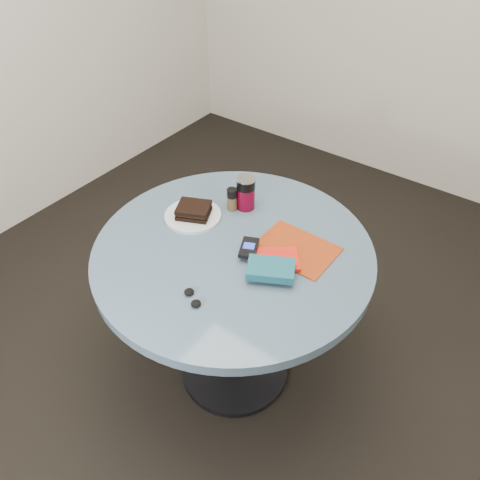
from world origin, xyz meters
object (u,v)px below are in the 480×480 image
Objects in this scene: table at (234,280)px; novel at (271,269)px; plate at (193,216)px; mp3_player at (249,248)px; pepper_grinder at (232,199)px; headphones at (192,298)px; red_book at (273,260)px; magazine at (296,249)px; sandwich at (194,210)px; soda_can at (246,193)px.

novel is (0.19, -0.04, 0.20)m from table.
plate reaches higher than table.
novel reaches higher than mp3_player.
pepper_grinder reaches higher than headphones.
table is 10.79× the size of pepper_grinder.
headphones is (-0.14, -0.23, -0.03)m from novel.
novel is at bearing -102.78° from red_book.
magazine is at bearing 10.12° from plate.
magazine is 1.55× the size of red_book.
soda_can is at bearing 54.62° from sandwich.
mp3_player is at bearing -52.10° from soda_can.
red_book is at bearing 87.76° from novel.
pepper_grinder is 0.60× the size of novel.
table is 7.35× the size of soda_can.
table is at bearing -145.57° from magazine.
novel is at bearing -12.64° from plate.
sandwich is 0.29m from mp3_player.
mp3_player is (0.20, -0.17, -0.02)m from pepper_grinder.
novel is at bearing 58.24° from headphones.
headphones is at bearing -68.03° from pepper_grinder.
plate is 1.42× the size of sandwich.
sandwich is 0.15m from pepper_grinder.
novel is (0.42, -0.09, 0.03)m from plate.
mp3_player is (0.17, -0.21, -0.04)m from soda_can.
plate is 0.16m from pepper_grinder.
soda_can is 0.33m from red_book.
headphones is at bearing -49.72° from plate.
sandwich is 0.56× the size of magazine.
table is at bearing -174.64° from mp3_player.
headphones reaches higher than table.
soda_can is at bearing 53.60° from plate.
soda_can is 0.50× the size of magazine.
soda_can is 0.39m from novel.
headphones is (0.27, -0.32, 0.00)m from plate.
headphones is (-0.14, -0.40, 0.01)m from magazine.
sandwich is at bearing 136.73° from red_book.
soda_can is at bearing 115.00° from table.
table is 0.34m from soda_can.
red_book reaches higher than headphones.
magazine is (0.29, -0.10, -0.07)m from soda_can.
magazine is at bearing 10.07° from sandwich.
novel is (0.32, -0.22, -0.01)m from pepper_grinder.
sandwich is at bearing -125.38° from soda_can.
magazine is at bearing 35.80° from red_book.
pepper_grinder is 0.27m from mp3_player.
table is 0.28m from novel.
sandwich is 1.64× the size of pepper_grinder.
soda_can is at bearing 127.90° from mp3_player.
headphones is (-0.02, -0.28, -0.02)m from mp3_player.
soda_can is at bearing 103.63° from red_book.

